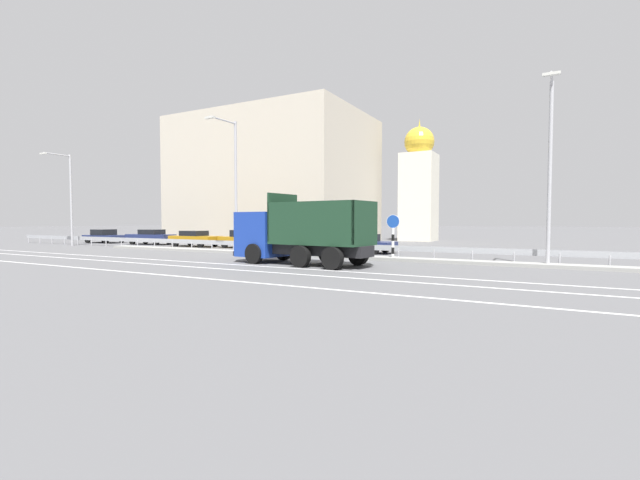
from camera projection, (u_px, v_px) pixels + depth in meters
name	position (u px, v px, depth m)	size (l,w,h in m)	color
ground_plane	(309.00, 261.00, 23.79)	(320.00, 320.00, 0.00)	#565659
lane_strip_0	(284.00, 268.00, 20.18)	(70.03, 0.16, 0.01)	silver
lane_strip_1	(261.00, 272.00, 18.61)	(70.03, 0.16, 0.01)	silver
lane_strip_2	(217.00, 279.00, 16.13)	(70.03, 0.16, 0.01)	silver
median_island	(328.00, 256.00, 25.83)	(38.51, 1.10, 0.18)	gray
median_guardrail	(336.00, 247.00, 26.74)	(70.03, 0.09, 0.78)	#9EA0A5
dump_truck	(287.00, 237.00, 22.29)	(7.65, 3.30, 3.63)	#19389E
median_road_sign	(393.00, 236.00, 23.82)	(0.77, 0.16, 2.56)	white
street_lamp_0	(69.00, 194.00, 37.60)	(0.71, 2.49, 8.05)	#ADADB2
street_lamp_1	(234.00, 180.00, 28.62)	(0.70, 2.57, 8.87)	#ADADB2
street_lamp_2	(550.00, 165.00, 20.05)	(0.70, 2.14, 8.75)	#ADADB2
parked_car_0	(104.00, 236.00, 42.77)	(4.26, 2.29, 1.35)	navy
parked_car_1	(151.00, 237.00, 39.82)	(4.82, 2.09, 1.40)	navy
parked_car_2	(195.00, 238.00, 36.67)	(4.69, 1.90, 1.36)	#B27A14
parked_car_3	(243.00, 239.00, 34.71)	(4.06, 2.23, 1.47)	#B27A14
parked_car_4	(298.00, 240.00, 32.28)	(4.66, 2.21, 1.44)	gray
parked_car_5	(361.00, 243.00, 29.53)	(4.90, 2.19, 1.30)	navy
background_building_0	(275.00, 181.00, 46.49)	(19.51, 13.83, 13.18)	beige
church_tower	(419.00, 186.00, 46.93)	(3.60, 3.60, 13.33)	silver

